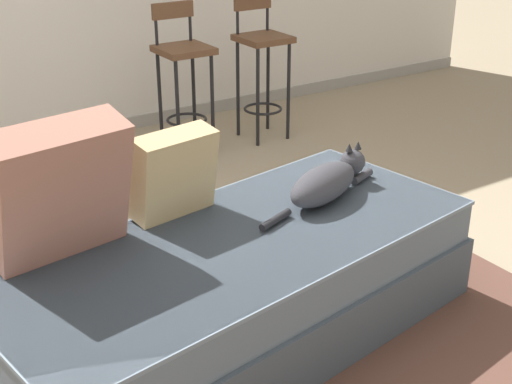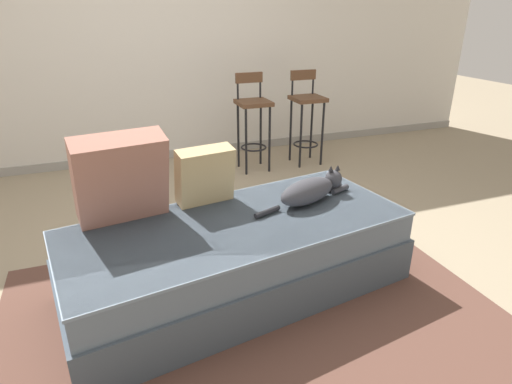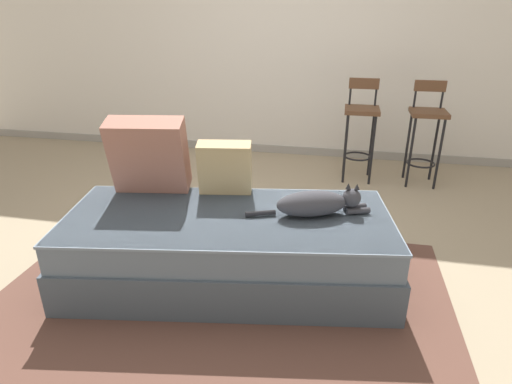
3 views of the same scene
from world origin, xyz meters
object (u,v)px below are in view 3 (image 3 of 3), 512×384
at_px(couch, 229,247).
at_px(bar_stool_by_doorway, 426,126).
at_px(throw_pillow_corner, 149,155).
at_px(bar_stool_near_window, 361,122).
at_px(cat, 317,203).
at_px(throw_pillow_middle, 225,168).

bearing_deg(couch, bar_stool_by_doorway, 54.22).
height_order(throw_pillow_corner, bar_stool_by_doorway, bar_stool_by_doorway).
bearing_deg(bar_stool_near_window, bar_stool_by_doorway, -0.01).
xyz_separation_m(cat, bar_stool_near_window, (0.29, 1.83, 0.05)).
distance_m(throw_pillow_corner, bar_stool_near_window, 2.20).
bearing_deg(throw_pillow_corner, bar_stool_by_doorway, 40.68).
relative_size(couch, throw_pillow_middle, 5.66).
xyz_separation_m(couch, throw_pillow_corner, (-0.58, 0.24, 0.48)).
height_order(throw_pillow_corner, throw_pillow_middle, throw_pillow_corner).
bearing_deg(throw_pillow_corner, couch, -22.29).
bearing_deg(throw_pillow_corner, bar_stool_near_window, 50.90).
distance_m(couch, bar_stool_by_doorway, 2.42).
distance_m(throw_pillow_corner, cat, 1.12).
relative_size(throw_pillow_corner, bar_stool_by_doorway, 0.54).
relative_size(throw_pillow_corner, bar_stool_near_window, 0.54).
bearing_deg(bar_stool_by_doorway, throw_pillow_corner, -139.32).
relative_size(couch, cat, 2.84).
xyz_separation_m(couch, bar_stool_by_doorway, (1.40, 1.94, 0.34)).
distance_m(throw_pillow_middle, bar_stool_by_doorway, 2.21).
xyz_separation_m(throw_pillow_corner, bar_stool_near_window, (1.38, 1.70, -0.13)).
bearing_deg(bar_stool_by_doorway, bar_stool_near_window, 179.99).
xyz_separation_m(couch, bar_stool_near_window, (0.80, 1.94, 0.35)).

